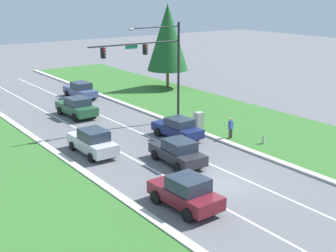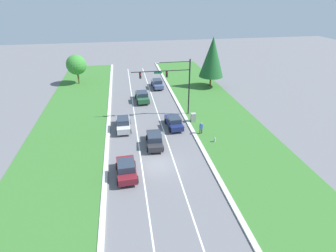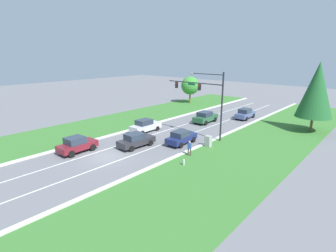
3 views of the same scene
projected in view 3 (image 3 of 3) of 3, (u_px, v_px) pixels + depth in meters
The scene contains 19 objects.
ground_plane at pixel (107, 156), 27.77m from camera, with size 160.00×160.00×0.00m, color slate.
curb_strip_right at pixel (144, 171), 24.14m from camera, with size 0.50×90.00×0.15m.
curb_strip_left at pixel (79, 144), 31.35m from camera, with size 0.50×90.00×0.15m.
grass_verge_right at pixel (189, 190), 20.80m from camera, with size 10.00×90.00×0.08m.
grass_verge_left at pixel (58, 136), 34.71m from camera, with size 10.00×90.00×0.08m.
lane_stripe_inner_left at pixel (97, 152), 28.92m from camera, with size 0.14×81.00×0.01m.
lane_stripe_inner_right at pixel (118, 161), 26.62m from camera, with size 0.14×81.00×0.01m.
traffic_signal_mast at pixel (206, 94), 32.61m from camera, with size 8.44×0.41×8.46m.
slate_blue_sedan at pixel (245, 114), 43.77m from camera, with size 2.08×4.71×1.73m.
silver_sedan at pixel (145, 126), 36.30m from camera, with size 1.95×4.70×1.79m.
charcoal_sedan at pixel (136, 140), 30.39m from camera, with size 2.19×4.57×1.67m.
navy_sedan at pixel (181, 137), 31.45m from camera, with size 2.15×4.42×1.63m.
burgundy_sedan at pixel (77, 145), 28.71m from camera, with size 2.21×4.30×1.79m.
forest_sedan at pixel (205, 117), 41.21m from camera, with size 2.29×4.76×1.78m.
utility_cabinet at pixel (208, 141), 30.39m from camera, with size 0.70×0.60×1.36m.
pedestrian at pixel (189, 148), 27.59m from camera, with size 0.42×0.30×1.69m.
fire_hydrant at pixel (184, 162), 25.33m from camera, with size 0.34×0.20×0.70m.
conifer_near_right_tree at pixel (317, 90), 34.90m from camera, with size 4.65×4.65×9.59m.
oak_near_left_tree at pixel (190, 86), 56.58m from camera, with size 3.91×3.91×5.86m.
Camera 3 is at (22.02, -15.12, 10.48)m, focal length 28.00 mm.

